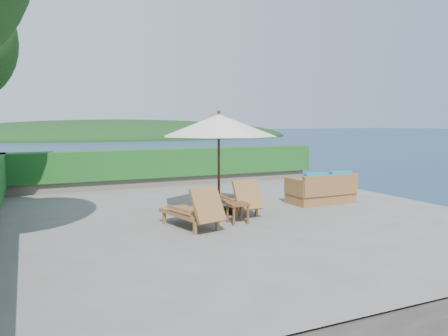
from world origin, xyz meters
name	(u,v)px	position (x,y,z in m)	size (l,w,h in m)	color
ground	(226,214)	(0.00, 0.00, 0.00)	(12.00, 12.00, 0.00)	slate
foundation	(226,274)	(0.00, 0.00, -1.55)	(12.00, 12.00, 3.00)	#5D534A
ocean	(226,327)	(0.00, 0.00, -3.00)	(600.00, 600.00, 0.00)	#172A49
offshore_island	(120,138)	(25.00, 140.00, -3.00)	(126.00, 57.60, 12.60)	black
planter_wall_far	(163,181)	(0.00, 5.60, 0.18)	(12.00, 0.60, 0.36)	#6A6354
hedge_far	(162,163)	(0.00, 5.60, 0.85)	(12.40, 0.90, 1.00)	#164F18
patio_umbrella	(219,126)	(-0.10, 0.25, 2.23)	(3.32, 3.32, 2.64)	black
lounge_left	(194,210)	(-1.26, -1.01, 0.41)	(1.06, 1.80, 0.97)	olive
lounge_right	(238,199)	(0.28, -0.11, 0.39)	(0.75, 1.62, 0.93)	olive
side_table	(238,207)	(-0.17, -0.99, 0.39)	(0.47, 0.47, 0.48)	brown
wicker_loveseat	(322,191)	(3.18, 0.28, 0.36)	(1.94, 1.03, 0.94)	olive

